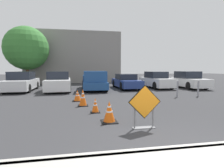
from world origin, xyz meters
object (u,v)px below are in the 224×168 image
object	(u,v)px
traffic_cone_fourth	(77,96)
parked_car_nearest	(22,82)
parked_car_second	(59,82)
parked_car_fourth	(156,80)
parked_car_third	(126,82)
road_closed_sign	(144,106)
bollard_second	(198,88)
traffic_cone_second	(95,105)
traffic_cone_third	(83,98)
parked_car_fifth	(188,80)
traffic_cone_nearest	(109,112)
pickup_truck	(94,81)
bollard_nearest	(177,88)

from	to	relation	value
traffic_cone_fourth	parked_car_nearest	bearing A→B (deg)	130.06
parked_car_second	parked_car_fourth	world-z (taller)	parked_car_second
parked_car_third	parked_car_second	bearing A→B (deg)	4.30
road_closed_sign	parked_car_third	world-z (taller)	parked_car_third
bollard_second	parked_car_third	bearing A→B (deg)	122.84
bollard_second	traffic_cone_second	bearing A→B (deg)	-156.30
traffic_cone_second	parked_car_fourth	size ratio (longest dim) A/B	0.14
traffic_cone_third	bollard_second	bearing A→B (deg)	12.56
parked_car_second	parked_car_third	size ratio (longest dim) A/B	1.03
parked_car_nearest	parked_car_fifth	xyz separation A→B (m)	(14.74, -0.27, -0.00)
traffic_cone_nearest	parked_car_second	world-z (taller)	parked_car_second
traffic_cone_second	parked_car_nearest	bearing A→B (deg)	123.11
traffic_cone_fourth	bollard_second	bearing A→B (deg)	2.28
road_closed_sign	parked_car_third	xyz separation A→B (m)	(2.21, 10.64, -0.07)
traffic_cone_fourth	parked_car_nearest	distance (m)	7.10
traffic_cone_second	pickup_truck	size ratio (longest dim) A/B	0.12
traffic_cone_nearest	parked_car_fifth	world-z (taller)	parked_car_fifth
traffic_cone_nearest	traffic_cone_fourth	xyz separation A→B (m)	(-1.13, 4.15, -0.05)
parked_car_nearest	parked_car_fourth	size ratio (longest dim) A/B	1.05
traffic_cone_second	traffic_cone_third	world-z (taller)	traffic_cone_third
bollard_second	parked_car_fifth	bearing A→B (deg)	63.34
traffic_cone_nearest	bollard_second	world-z (taller)	bollard_second
road_closed_sign	parked_car_second	bearing A→B (deg)	110.26
parked_car_fourth	parked_car_nearest	bearing A→B (deg)	-2.12
parked_car_second	traffic_cone_third	bearing A→B (deg)	102.80
traffic_cone_nearest	traffic_cone_second	size ratio (longest dim) A/B	1.17
traffic_cone_second	bollard_second	size ratio (longest dim) A/B	0.61
parked_car_fifth	traffic_cone_third	bearing A→B (deg)	34.12
traffic_cone_nearest	parked_car_fourth	bearing A→B (deg)	58.11
traffic_cone_third	parked_car_second	bearing A→B (deg)	106.64
road_closed_sign	traffic_cone_nearest	size ratio (longest dim) A/B	1.84
road_closed_sign	parked_car_fourth	world-z (taller)	parked_car_fourth
parked_car_second	pickup_truck	size ratio (longest dim) A/B	0.91
parked_car_second	parked_car_fourth	bearing A→B (deg)	-179.68
traffic_cone_nearest	pickup_truck	distance (m)	9.17
traffic_cone_nearest	bollard_second	xyz separation A→B (m)	(6.62, 4.46, 0.19)
parked_car_third	traffic_cone_third	bearing A→B (deg)	58.25
traffic_cone_nearest	bollard_nearest	distance (m)	6.80
traffic_cone_third	traffic_cone_fourth	world-z (taller)	traffic_cone_third
pickup_truck	traffic_cone_second	bearing A→B (deg)	86.93
traffic_cone_fourth	bollard_nearest	bearing A→B (deg)	2.81
parked_car_fifth	bollard_nearest	size ratio (longest dim) A/B	4.46
traffic_cone_nearest	pickup_truck	world-z (taller)	pickup_truck
road_closed_sign	parked_car_second	size ratio (longest dim) A/B	0.28
parked_car_nearest	parked_car_fifth	size ratio (longest dim) A/B	0.99
traffic_cone_second	parked_car_second	size ratio (longest dim) A/B	0.13
pickup_truck	bollard_nearest	xyz separation A→B (m)	(4.94, -4.71, -0.18)
traffic_cone_nearest	bollard_second	size ratio (longest dim) A/B	0.71
traffic_cone_nearest	pickup_truck	bearing A→B (deg)	88.77
traffic_cone_third	pickup_truck	xyz separation A→B (m)	(1.04, 6.37, 0.33)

